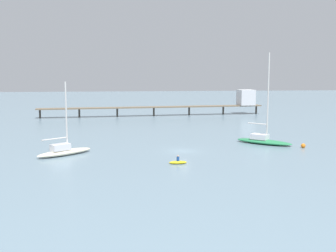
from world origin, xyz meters
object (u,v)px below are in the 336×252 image
(sailboat_cream, at_px, (64,150))
(dinghy_yellow, at_px, (178,162))
(sailboat_green, at_px, (263,139))
(mooring_buoy_outer, at_px, (59,146))
(pier, at_px, (209,101))
(mooring_buoy_near, at_px, (303,146))

(sailboat_cream, height_order, dinghy_yellow, sailboat_cream)
(sailboat_green, relative_size, mooring_buoy_outer, 22.60)
(pier, distance_m, mooring_buoy_outer, 58.75)
(pier, xyz_separation_m, dinghy_yellow, (-17.38, -60.71, -3.50))
(mooring_buoy_outer, bearing_deg, sailboat_green, -0.17)
(dinghy_yellow, distance_m, mooring_buoy_near, 22.82)
(sailboat_cream, bearing_deg, mooring_buoy_outer, 105.29)
(dinghy_yellow, height_order, mooring_buoy_near, dinghy_yellow)
(sailboat_green, xyz_separation_m, mooring_buoy_near, (4.96, -4.33, -0.42))
(pier, relative_size, sailboat_cream, 5.89)
(sailboat_green, bearing_deg, dinghy_yellow, -140.91)
(pier, relative_size, sailboat_green, 4.13)
(pier, distance_m, mooring_buoy_near, 52.18)
(dinghy_yellow, xyz_separation_m, mooring_buoy_near, (21.07, 8.77, 0.13))
(sailboat_green, height_order, mooring_buoy_near, sailboat_green)
(dinghy_yellow, relative_size, mooring_buoy_near, 3.29)
(pier, distance_m, dinghy_yellow, 63.25)
(sailboat_green, relative_size, sailboat_cream, 1.43)
(sailboat_green, relative_size, mooring_buoy_near, 20.96)
(mooring_buoy_outer, height_order, mooring_buoy_near, mooring_buoy_near)
(pier, xyz_separation_m, mooring_buoy_outer, (-34.39, -47.52, -3.39))
(dinghy_yellow, bearing_deg, mooring_buoy_near, 22.59)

